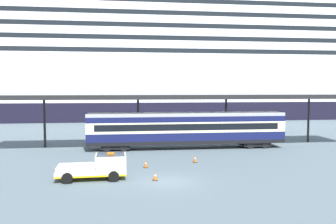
# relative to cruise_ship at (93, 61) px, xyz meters

# --- Properties ---
(ground_plane) EXTENTS (400.00, 400.00, 0.00)m
(ground_plane) POSITION_rel_cruise_ship_xyz_m (10.56, -56.55, -13.11)
(ground_plane) COLOR #52626A
(cruise_ship) EXTENTS (156.38, 22.94, 38.18)m
(cruise_ship) POSITION_rel_cruise_ship_xyz_m (0.00, 0.00, 0.00)
(cruise_ship) COLOR black
(cruise_ship) RESTS_ON ground
(platform_canopy) EXTENTS (43.60, 5.38, 6.44)m
(platform_canopy) POSITION_rel_cruise_ship_xyz_m (14.35, -42.39, -6.91)
(platform_canopy) COLOR #B4B4B4
(platform_canopy) RESTS_ON ground
(train_carriage) EXTENTS (22.39, 2.81, 4.11)m
(train_carriage) POSITION_rel_cruise_ship_xyz_m (14.35, -42.79, -10.80)
(train_carriage) COLOR black
(train_carriage) RESTS_ON ground
(service_truck) EXTENTS (5.27, 2.39, 2.02)m
(service_truck) POSITION_rel_cruise_ship_xyz_m (5.36, -55.10, -12.12)
(service_truck) COLOR silver
(service_truck) RESTS_ON ground
(traffic_cone_near) EXTENTS (0.36, 0.36, 0.65)m
(traffic_cone_near) POSITION_rel_cruise_ship_xyz_m (9.61, -56.04, -12.79)
(traffic_cone_near) COLOR black
(traffic_cone_near) RESTS_ON ground
(traffic_cone_mid) EXTENTS (0.36, 0.36, 0.69)m
(traffic_cone_mid) POSITION_rel_cruise_ship_xyz_m (13.84, -50.29, -12.77)
(traffic_cone_mid) COLOR black
(traffic_cone_mid) RESTS_ON ground
(traffic_cone_far) EXTENTS (0.36, 0.36, 0.68)m
(traffic_cone_far) POSITION_rel_cruise_ship_xyz_m (9.13, -51.82, -12.77)
(traffic_cone_far) COLOR black
(traffic_cone_far) RESTS_ON ground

